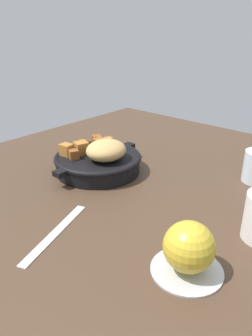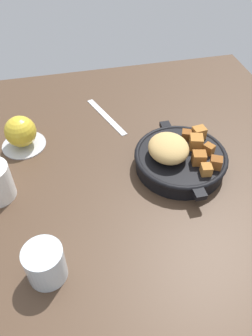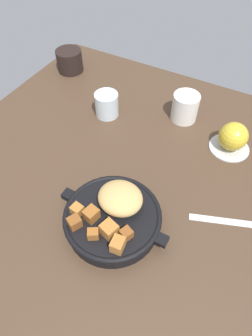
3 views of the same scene
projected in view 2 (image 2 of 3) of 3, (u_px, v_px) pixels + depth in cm
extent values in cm
cube|color=#473323|center=(129.00, 186.00, 75.43)|extent=(102.80, 98.74, 2.40)
cylinder|color=black|center=(180.00, 161.00, 76.50)|extent=(20.29, 20.29, 4.00)
torus|color=black|center=(181.00, 155.00, 75.31)|extent=(21.08, 21.08, 1.20)
cube|color=black|center=(166.00, 126.00, 83.33)|extent=(2.64, 2.40, 1.20)
cube|color=black|center=(200.00, 194.00, 67.68)|extent=(2.64, 2.40, 1.20)
ellipsoid|color=tan|center=(169.00, 148.00, 73.08)|extent=(9.73, 8.90, 4.68)
cube|color=#A86B2D|center=(196.00, 142.00, 75.77)|extent=(3.71, 3.60, 3.02)
cube|color=#935623|center=(199.00, 158.00, 72.19)|extent=(3.06, 3.30, 2.81)
cube|color=brown|center=(216.00, 163.00, 71.39)|extent=(3.14, 3.24, 2.49)
cube|color=#A86B2D|center=(206.00, 170.00, 70.17)|extent=(2.66, 2.52, 2.17)
cube|color=brown|center=(186.00, 135.00, 78.18)|extent=(2.81, 2.84, 2.19)
cube|color=#A86B2D|center=(199.00, 133.00, 78.23)|extent=(2.68, 3.11, 2.86)
cube|color=#935623|center=(209.00, 149.00, 74.74)|extent=(2.81, 2.67, 2.21)
cylinder|color=#B7BABF|center=(24.00, 144.00, 83.18)|extent=(10.75, 10.75, 0.60)
sphere|color=gold|center=(20.00, 131.00, 80.29)|extent=(7.55, 7.55, 7.55)
cube|color=silver|center=(106.00, 116.00, 91.60)|extent=(18.28, 7.98, 0.36)
cylinder|color=silver|center=(45.00, 264.00, 56.46)|extent=(6.90, 6.90, 7.18)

